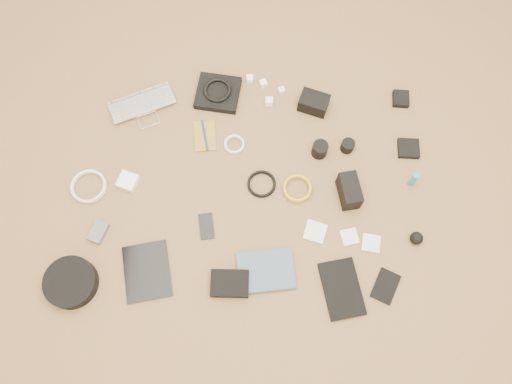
{
  "coord_description": "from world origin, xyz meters",
  "views": [
    {
      "loc": [
        0.07,
        -0.72,
        1.93
      ],
      "look_at": [
        0.05,
        -0.01,
        0.02
      ],
      "focal_mm": 35.0,
      "sensor_mm": 36.0,
      "label": 1
    }
  ],
  "objects_px": {
    "paperback": "(268,292)",
    "laptop": "(145,111)",
    "phone": "(206,226)",
    "dslr_camera": "(314,103)",
    "tablet": "(147,271)",
    "headphone_case": "(71,282)"
  },
  "relations": [
    {
      "from": "laptop",
      "to": "phone",
      "type": "relative_size",
      "value": 2.64
    },
    {
      "from": "dslr_camera",
      "to": "phone",
      "type": "bearing_deg",
      "value": -109.47
    },
    {
      "from": "phone",
      "to": "paperback",
      "type": "xyz_separation_m",
      "value": [
        0.26,
        -0.26,
        0.01
      ]
    },
    {
      "from": "dslr_camera",
      "to": "headphone_case",
      "type": "bearing_deg",
      "value": -120.97
    },
    {
      "from": "dslr_camera",
      "to": "tablet",
      "type": "height_order",
      "value": "dslr_camera"
    },
    {
      "from": "tablet",
      "to": "dslr_camera",
      "type": "bearing_deg",
      "value": 36.57
    },
    {
      "from": "laptop",
      "to": "tablet",
      "type": "bearing_deg",
      "value": -107.91
    },
    {
      "from": "laptop",
      "to": "dslr_camera",
      "type": "xyz_separation_m",
      "value": [
        0.74,
        0.05,
        0.02
      ]
    },
    {
      "from": "phone",
      "to": "dslr_camera",
      "type": "bearing_deg",
      "value": 42.51
    },
    {
      "from": "dslr_camera",
      "to": "phone",
      "type": "relative_size",
      "value": 1.15
    },
    {
      "from": "laptop",
      "to": "phone",
      "type": "distance_m",
      "value": 0.6
    },
    {
      "from": "paperback",
      "to": "laptop",
      "type": "bearing_deg",
      "value": 27.95
    },
    {
      "from": "dslr_camera",
      "to": "paperback",
      "type": "distance_m",
      "value": 0.84
    },
    {
      "from": "tablet",
      "to": "headphone_case",
      "type": "xyz_separation_m",
      "value": [
        -0.28,
        -0.06,
        0.02
      ]
    },
    {
      "from": "dslr_camera",
      "to": "headphone_case",
      "type": "distance_m",
      "value": 1.24
    },
    {
      "from": "phone",
      "to": "paperback",
      "type": "height_order",
      "value": "paperback"
    },
    {
      "from": "tablet",
      "to": "paperback",
      "type": "height_order",
      "value": "paperback"
    },
    {
      "from": "dslr_camera",
      "to": "paperback",
      "type": "xyz_separation_m",
      "value": [
        -0.18,
        -0.82,
        -0.03
      ]
    },
    {
      "from": "laptop",
      "to": "tablet",
      "type": "height_order",
      "value": "laptop"
    },
    {
      "from": "headphone_case",
      "to": "paperback",
      "type": "distance_m",
      "value": 0.76
    },
    {
      "from": "phone",
      "to": "headphone_case",
      "type": "distance_m",
      "value": 0.56
    },
    {
      "from": "laptop",
      "to": "dslr_camera",
      "type": "bearing_deg",
      "value": -20.7
    }
  ]
}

